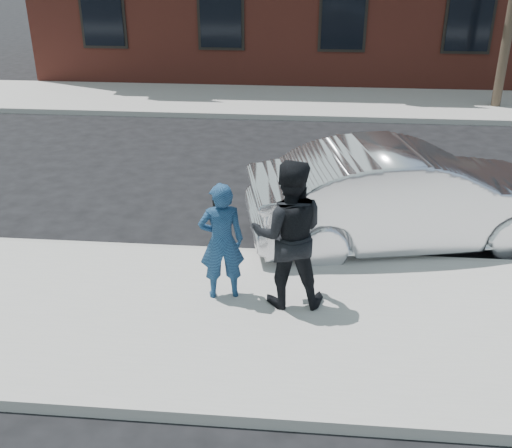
# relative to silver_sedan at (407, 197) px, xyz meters

# --- Properties ---
(ground) EXTENTS (100.00, 100.00, 0.00)m
(ground) POSITION_rel_silver_sedan_xyz_m (-0.78, -2.30, -0.82)
(ground) COLOR black
(ground) RESTS_ON ground
(near_sidewalk) EXTENTS (50.00, 3.50, 0.15)m
(near_sidewalk) POSITION_rel_silver_sedan_xyz_m (-0.78, -2.55, -0.74)
(near_sidewalk) COLOR #9B9893
(near_sidewalk) RESTS_ON ground
(near_curb) EXTENTS (50.00, 0.10, 0.15)m
(near_curb) POSITION_rel_silver_sedan_xyz_m (-0.78, -0.75, -0.74)
(near_curb) COLOR #999691
(near_curb) RESTS_ON ground
(far_sidewalk) EXTENTS (50.00, 3.50, 0.15)m
(far_sidewalk) POSITION_rel_silver_sedan_xyz_m (-0.78, 8.95, -0.74)
(far_sidewalk) COLOR #9B9893
(far_sidewalk) RESTS_ON ground
(far_curb) EXTENTS (50.00, 0.10, 0.15)m
(far_curb) POSITION_rel_silver_sedan_xyz_m (-0.78, 7.15, -0.74)
(far_curb) COLOR #999691
(far_curb) RESTS_ON ground
(silver_sedan) EXTENTS (5.21, 2.72, 1.63)m
(silver_sedan) POSITION_rel_silver_sedan_xyz_m (0.00, 0.00, 0.00)
(silver_sedan) COLOR silver
(silver_sedan) RESTS_ON ground
(man_hoodie) EXTENTS (0.66, 0.53, 1.61)m
(man_hoodie) POSITION_rel_silver_sedan_xyz_m (-2.64, -2.06, 0.14)
(man_hoodie) COLOR navy
(man_hoodie) RESTS_ON near_sidewalk
(man_peacoat) EXTENTS (1.00, 0.81, 1.96)m
(man_peacoat) POSITION_rel_silver_sedan_xyz_m (-1.78, -2.13, 0.31)
(man_peacoat) COLOR black
(man_peacoat) RESTS_ON near_sidewalk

